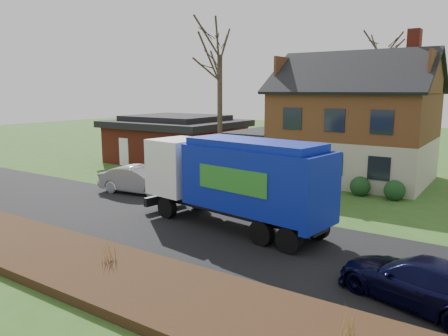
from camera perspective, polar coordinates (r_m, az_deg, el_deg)
The scene contains 12 objects.
ground at distance 18.27m, azimuth -3.54°, elevation -8.01°, with size 120.00×120.00×0.00m, color #2D521B.
road at distance 18.26m, azimuth -3.54°, elevation -7.98°, with size 80.00×7.00×0.02m, color black.
mulch_verge at distance 14.64m, azimuth -16.55°, elevation -12.53°, with size 80.00×3.50×0.30m, color black.
main_house at distance 29.17m, azimuth 15.75°, elevation 6.52°, with size 12.95×8.95×9.26m.
ranch_house at distance 35.23m, azimuth -6.28°, elevation 3.79°, with size 9.80×8.20×3.70m.
garbage_truck at distance 17.92m, azimuth 1.54°, elevation -1.19°, with size 9.01×3.54×3.76m.
silver_sedan at distance 24.72m, azimuth -11.03°, elevation -1.54°, with size 1.60×4.59×1.51m, color #9FA2A6.
navy_wagon at distance 13.09m, azimuth 24.30°, elevation -13.39°, with size 1.85×4.55×1.32m, color black.
tree_front_west at distance 28.91m, azimuth -0.57°, elevation 16.85°, with size 3.70×3.70×10.99m.
tree_back at distance 36.08m, azimuth 20.16°, elevation 15.21°, with size 3.50×3.50×11.08m.
grass_clump_mid at distance 14.61m, azimuth -14.91°, elevation -10.08°, with size 0.30×0.25×0.84m.
grass_clump_east at distance 10.43m, azimuth 16.05°, elevation -18.87°, with size 0.32×0.26×0.80m.
Camera 1 is at (10.58, -13.76, 5.70)m, focal length 35.00 mm.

